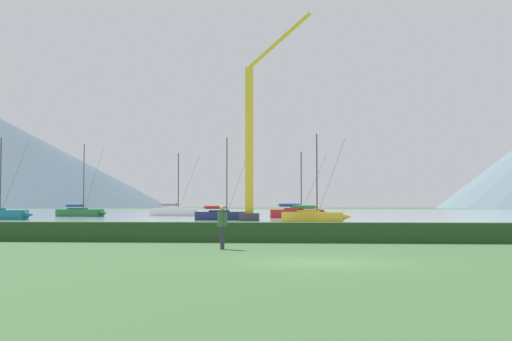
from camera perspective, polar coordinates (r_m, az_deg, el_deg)
The scene contains 10 objects.
ground_plane at distance 20.65m, azimuth 5.28°, elevation -7.38°, with size 1000.00×1000.00×0.00m, color #385B33.
harbor_water at distance 157.60m, azimuth 4.98°, elevation -3.40°, with size 320.00×246.00×0.00m, color #8499A8.
hedge_line at distance 31.61m, azimuth 5.16°, elevation -4.99°, with size 80.00×1.20×0.88m, color #284C23.
sailboat_slip_2 at distance 70.84m, azimuth 4.60°, elevation -3.66°, with size 7.05×2.33×8.80m.
sailboat_slip_3 at distance 91.96m, azimuth 3.37°, elevation -3.43°, with size 7.98×2.65×8.57m.
sailboat_slip_4 at distance 109.98m, azimuth -6.54°, elevation -3.29°, with size 8.58×3.65×9.74m.
sailboat_slip_7 at distance 77.97m, azimuth -2.67°, elevation -3.60°, with size 6.85×2.34×9.13m.
sailboat_slip_9 at distance 105.73m, azimuth -13.96°, elevation -3.27°, with size 7.88×3.57×10.51m.
person_seated_viewer at distance 26.56m, azimuth -2.73°, elevation -4.27°, with size 0.36×0.57×1.65m.
dock_crane at distance 75.12m, azimuth -0.35°, elevation 1.71°, with size 7.64×2.00×22.20m.
Camera 1 is at (-0.12, -20.59, 1.65)m, focal length 49.63 mm.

